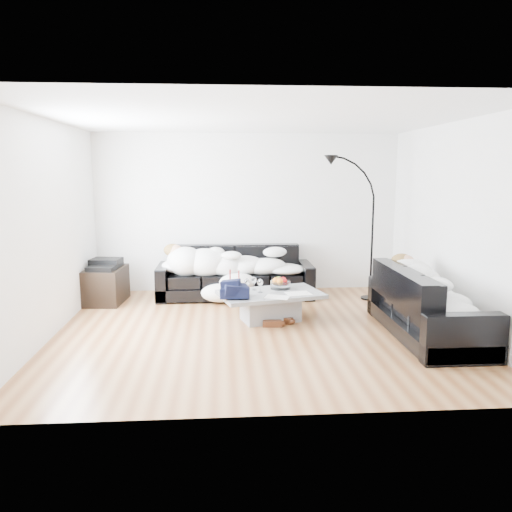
{
  "coord_description": "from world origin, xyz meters",
  "views": [
    {
      "loc": [
        -0.44,
        -6.04,
        1.97
      ],
      "look_at": [
        0.0,
        0.3,
        0.9
      ],
      "focal_mm": 35.0,
      "sensor_mm": 36.0,
      "label": 1
    }
  ],
  "objects": [
    {
      "name": "sofa_back",
      "position": [
        -0.23,
        1.73,
        0.4
      ],
      "size": [
        2.44,
        0.85,
        0.8
      ],
      "primitive_type": "cube",
      "color": "black",
      "rests_on": "ground"
    },
    {
      "name": "stereo",
      "position": [
        -2.22,
        1.53,
        0.6
      ],
      "size": [
        0.48,
        0.4,
        0.13
      ],
      "primitive_type": "cube",
      "rotation": [
        0.0,
        0.0,
        -0.14
      ],
      "color": "black",
      "rests_on": "av_cabinet"
    },
    {
      "name": "floor_lamp",
      "position": [
        1.88,
        1.45,
        0.98
      ],
      "size": [
        0.75,
        0.4,
        1.96
      ],
      "primitive_type": null,
      "rotation": [
        0.0,
        0.0,
        0.17
      ],
      "color": "black",
      "rests_on": "ground"
    },
    {
      "name": "shoes",
      "position": [
        0.28,
        0.19,
        0.05
      ],
      "size": [
        0.48,
        0.4,
        0.09
      ],
      "primitive_type": null,
      "rotation": [
        0.0,
        0.0,
        -0.28
      ],
      "color": "#472311",
      "rests_on": "ground"
    },
    {
      "name": "wall_left",
      "position": [
        -2.5,
        0.0,
        1.3
      ],
      "size": [
        0.02,
        4.5,
        2.6
      ],
      "primitive_type": "cube",
      "color": "silver",
      "rests_on": "ground"
    },
    {
      "name": "candle_right",
      "position": [
        -0.21,
        0.71,
        0.51
      ],
      "size": [
        0.05,
        0.05,
        0.24
      ],
      "primitive_type": "cylinder",
      "rotation": [
        0.0,
        0.0,
        -0.31
      ],
      "color": "maroon",
      "rests_on": "coffee_table"
    },
    {
      "name": "fruit_bowl",
      "position": [
        0.36,
        0.61,
        0.47
      ],
      "size": [
        0.34,
        0.34,
        0.17
      ],
      "primitive_type": "cylinder",
      "rotation": [
        0.0,
        0.0,
        0.27
      ],
      "color": "white",
      "rests_on": "coffee_table"
    },
    {
      "name": "newspaper_b",
      "position": [
        0.26,
        0.13,
        0.4
      ],
      "size": [
        0.36,
        0.31,
        0.01
      ],
      "primitive_type": "cube",
      "rotation": [
        0.0,
        0.0,
        -0.35
      ],
      "color": "silver",
      "rests_on": "coffee_table"
    },
    {
      "name": "wall_right",
      "position": [
        2.5,
        0.0,
        1.3
      ],
      "size": [
        0.02,
        4.5,
        2.6
      ],
      "primitive_type": "cube",
      "color": "silver",
      "rests_on": "ground"
    },
    {
      "name": "candle_left",
      "position": [
        -0.33,
        0.64,
        0.52
      ],
      "size": [
        0.05,
        0.05,
        0.27
      ],
      "primitive_type": "cylinder",
      "rotation": [
        0.0,
        0.0,
        -0.1
      ],
      "color": "maroon",
      "rests_on": "coffee_table"
    },
    {
      "name": "ground",
      "position": [
        0.0,
        0.0,
        0.0
      ],
      "size": [
        5.0,
        5.0,
        0.0
      ],
      "primitive_type": "plane",
      "color": "brown",
      "rests_on": "ground"
    },
    {
      "name": "wall_back",
      "position": [
        0.0,
        2.25,
        1.3
      ],
      "size": [
        5.0,
        0.02,
        2.6
      ],
      "primitive_type": "cube",
      "color": "silver",
      "rests_on": "ground"
    },
    {
      "name": "sofa_right",
      "position": [
        2.04,
        -0.35,
        0.41
      ],
      "size": [
        0.87,
        2.03,
        0.82
      ],
      "primitive_type": "cube",
      "rotation": [
        0.0,
        0.0,
        1.57
      ],
      "color": "black",
      "rests_on": "ground"
    },
    {
      "name": "newspaper_a",
      "position": [
        0.56,
        0.29,
        0.39
      ],
      "size": [
        0.36,
        0.3,
        0.01
      ],
      "primitive_type": "cube",
      "rotation": [
        0.0,
        0.0,
        0.21
      ],
      "color": "silver",
      "rests_on": "coffee_table"
    },
    {
      "name": "wine_glass_c",
      "position": [
        0.06,
        0.4,
        0.48
      ],
      "size": [
        0.09,
        0.09,
        0.18
      ],
      "primitive_type": "cylinder",
      "rotation": [
        0.0,
        0.0,
        -0.23
      ],
      "color": "white",
      "rests_on": "coffee_table"
    },
    {
      "name": "av_cabinet",
      "position": [
        -2.22,
        1.53,
        0.27
      ],
      "size": [
        0.6,
        0.82,
        0.53
      ],
      "primitive_type": "cube",
      "rotation": [
        0.0,
        0.0,
        -0.08
      ],
      "color": "black",
      "rests_on": "ground"
    },
    {
      "name": "ceiling",
      "position": [
        0.0,
        0.0,
        2.6
      ],
      "size": [
        5.0,
        5.0,
        0.0
      ],
      "primitive_type": "plane",
      "color": "white",
      "rests_on": "ground"
    },
    {
      "name": "navy_jacket",
      "position": [
        -0.3,
        0.14,
        0.57
      ],
      "size": [
        0.42,
        0.36,
        0.2
      ],
      "primitive_type": null,
      "rotation": [
        0.0,
        0.0,
        -0.08
      ],
      "color": "black",
      "rests_on": "coffee_table"
    },
    {
      "name": "wine_glass_b",
      "position": [
        -0.11,
        0.46,
        0.48
      ],
      "size": [
        0.09,
        0.09,
        0.18
      ],
      "primitive_type": "cylinder",
      "rotation": [
        0.0,
        0.0,
        0.31
      ],
      "color": "white",
      "rests_on": "coffee_table"
    },
    {
      "name": "sleeper_back",
      "position": [
        -0.23,
        1.68,
        0.63
      ],
      "size": [
        2.07,
        0.71,
        0.41
      ],
      "primitive_type": null,
      "color": "white",
      "rests_on": "sofa_back"
    },
    {
      "name": "teal_cushion",
      "position": [
        1.98,
        0.28,
        0.72
      ],
      "size": [
        0.42,
        0.38,
        0.2
      ],
      "primitive_type": "ellipsoid",
      "rotation": [
        0.0,
        0.0,
        0.24
      ],
      "color": "#0D6146",
      "rests_on": "sofa_right"
    },
    {
      "name": "wine_glass_a",
      "position": [
        -0.01,
        0.56,
        0.48
      ],
      "size": [
        0.1,
        0.1,
        0.18
      ],
      "primitive_type": "cylinder",
      "rotation": [
        0.0,
        0.0,
        0.33
      ],
      "color": "white",
      "rests_on": "coffee_table"
    },
    {
      "name": "sleeper_right",
      "position": [
        2.04,
        -0.35,
        0.63
      ],
      "size": [
        0.73,
        1.74,
        0.43
      ],
      "primitive_type": null,
      "rotation": [
        0.0,
        0.0,
        1.57
      ],
      "color": "white",
      "rests_on": "sofa_right"
    },
    {
      "name": "coffee_table",
      "position": [
        0.2,
        0.4,
        0.19
      ],
      "size": [
        1.49,
        1.1,
        0.39
      ],
      "primitive_type": "cube",
      "rotation": [
        0.0,
        0.0,
        0.26
      ],
      "color": "#939699",
      "rests_on": "ground"
    }
  ]
}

